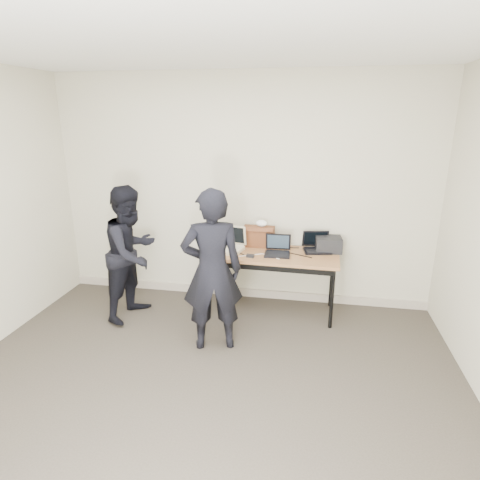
% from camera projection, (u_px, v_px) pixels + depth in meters
% --- Properties ---
extents(room, '(4.60, 4.60, 2.80)m').
position_uv_depth(room, '(182.00, 254.00, 2.64)').
color(room, '#3A342C').
rests_on(room, ground).
extents(desk, '(1.52, 0.70, 0.72)m').
position_uv_depth(desk, '(272.00, 258.00, 4.55)').
color(desk, '#915F37').
rests_on(desk, ground).
extents(laptop_beige, '(0.40, 0.39, 0.27)m').
position_uv_depth(laptop_beige, '(228.00, 246.00, 4.62)').
color(laptop_beige, beige).
rests_on(laptop_beige, desk).
extents(laptop_center, '(0.29, 0.28, 0.22)m').
position_uv_depth(laptop_center, '(278.00, 250.00, 4.50)').
color(laptop_center, black).
rests_on(laptop_center, desk).
extents(laptop_right, '(0.35, 0.34, 0.22)m').
position_uv_depth(laptop_right, '(316.00, 247.00, 4.61)').
color(laptop_right, black).
rests_on(laptop_right, desk).
extents(leather_satchel, '(0.36, 0.19, 0.25)m').
position_uv_depth(leather_satchel, '(259.00, 236.00, 4.74)').
color(leather_satchel, '#5B2F17').
rests_on(leather_satchel, desk).
extents(tissue, '(0.13, 0.10, 0.08)m').
position_uv_depth(tissue, '(262.00, 223.00, 4.69)').
color(tissue, white).
rests_on(tissue, leather_satchel).
extents(equipment_box, '(0.31, 0.27, 0.17)m').
position_uv_depth(equipment_box, '(328.00, 244.00, 4.58)').
color(equipment_box, black).
rests_on(equipment_box, desk).
extents(power_brick, '(0.09, 0.06, 0.03)m').
position_uv_depth(power_brick, '(250.00, 256.00, 4.41)').
color(power_brick, black).
rests_on(power_brick, desk).
extents(cables, '(1.01, 0.43, 0.01)m').
position_uv_depth(cables, '(268.00, 253.00, 4.53)').
color(cables, black).
rests_on(cables, desk).
extents(person_typist, '(0.67, 0.54, 1.60)m').
position_uv_depth(person_typist, '(212.00, 271.00, 3.81)').
color(person_typist, black).
rests_on(person_typist, ground).
extents(person_observer, '(0.74, 0.85, 1.51)m').
position_uv_depth(person_observer, '(132.00, 253.00, 4.45)').
color(person_observer, black).
rests_on(person_observer, ground).
extents(baseboard, '(4.50, 0.03, 0.10)m').
position_uv_depth(baseboard, '(241.00, 292.00, 5.13)').
color(baseboard, '#A69A89').
rests_on(baseboard, ground).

